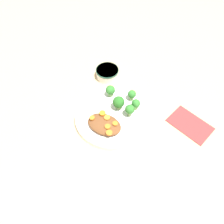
# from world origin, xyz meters

# --- Properties ---
(ground_plane) EXTENTS (4.00, 4.00, 0.00)m
(ground_plane) POSITION_xyz_m (0.00, 0.00, 0.00)
(ground_plane) COLOR tan
(plate) EXTENTS (0.28, 0.28, 0.03)m
(plate) POSITION_xyz_m (0.00, 0.00, 0.01)
(plate) COLOR white
(plate) RESTS_ON ground_plane
(dip_bowl) EXTENTS (0.10, 0.10, 0.04)m
(dip_bowl) POSITION_xyz_m (-0.12, 0.19, 0.02)
(dip_bowl) COLOR white
(dip_bowl) RESTS_ON ground_plane
(stew_mound) EXTENTS (0.13, 0.09, 0.02)m
(stew_mound) POSITION_xyz_m (-0.00, -0.06, 0.03)
(stew_mound) COLOR brown
(stew_mound) RESTS_ON plate
(broccoli_floret_0) EXTENTS (0.04, 0.04, 0.05)m
(broccoli_floret_0) POSITION_xyz_m (0.06, 0.03, 0.05)
(broccoli_floret_0) COLOR #7FA85B
(broccoli_floret_0) RESTS_ON plate
(broccoli_floret_1) EXTENTS (0.04, 0.04, 0.06)m
(broccoli_floret_1) POSITION_xyz_m (0.01, 0.04, 0.05)
(broccoli_floret_1) COLOR #759E51
(broccoli_floret_1) RESTS_ON plate
(broccoli_floret_2) EXTENTS (0.04, 0.04, 0.05)m
(broccoli_floret_2) POSITION_xyz_m (-0.05, 0.08, 0.05)
(broccoli_floret_2) COLOR #7FA85B
(broccoli_floret_2) RESTS_ON plate
(broccoli_floret_3) EXTENTS (0.03, 0.03, 0.05)m
(broccoli_floret_3) POSITION_xyz_m (0.03, 0.10, 0.05)
(broccoli_floret_3) COLOR #7FA85B
(broccoli_floret_3) RESTS_ON plate
(broccoli_floret_4) EXTENTS (0.03, 0.03, 0.05)m
(broccoli_floret_4) POSITION_xyz_m (0.07, 0.07, 0.05)
(broccoli_floret_4) COLOR #7FA85B
(broccoli_floret_4) RESTS_ON plate
(carrot_slice_0) EXTENTS (0.02, 0.02, 0.01)m
(carrot_slice_0) POSITION_xyz_m (-0.05, -0.06, 0.05)
(carrot_slice_0) COLOR orange
(carrot_slice_0) RESTS_ON stew_mound
(carrot_slice_1) EXTENTS (0.02, 0.02, 0.01)m
(carrot_slice_1) POSITION_xyz_m (0.04, -0.05, 0.05)
(carrot_slice_1) COLOR orange
(carrot_slice_1) RESTS_ON stew_mound
(carrot_slice_2) EXTENTS (0.02, 0.02, 0.01)m
(carrot_slice_2) POSITION_xyz_m (0.02, -0.07, 0.05)
(carrot_slice_2) COLOR orange
(carrot_slice_2) RESTS_ON stew_mound
(carrot_slice_3) EXTENTS (0.02, 0.02, 0.01)m
(carrot_slice_3) POSITION_xyz_m (-0.02, -0.03, 0.05)
(carrot_slice_3) COLOR orange
(carrot_slice_3) RESTS_ON stew_mound
(carrot_slice_4) EXTENTS (0.02, 0.02, 0.01)m
(carrot_slice_4) POSITION_xyz_m (0.00, -0.04, 0.05)
(carrot_slice_4) COLOR orange
(carrot_slice_4) RESTS_ON stew_mound
(carrot_slice_5) EXTENTS (0.02, 0.02, 0.00)m
(carrot_slice_5) POSITION_xyz_m (0.04, -0.09, 0.05)
(carrot_slice_5) COLOR orange
(carrot_slice_5) RESTS_ON stew_mound
(fork) EXTENTS (0.09, 0.18, 0.01)m
(fork) POSITION_xyz_m (0.18, -0.11, 0.00)
(fork) COLOR #BCBCBC
(fork) RESTS_ON ground_plane
(napkin) EXTENTS (0.18, 0.14, 0.01)m
(napkin) POSITION_xyz_m (0.27, 0.11, 0.00)
(napkin) COLOR #B73333
(napkin) RESTS_ON ground_plane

